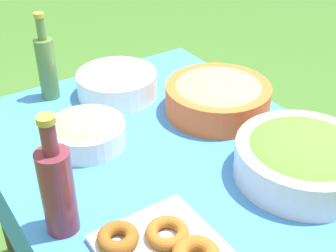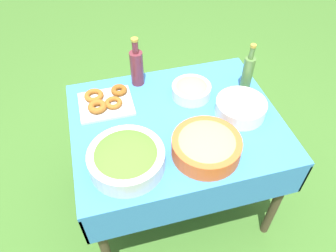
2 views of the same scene
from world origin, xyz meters
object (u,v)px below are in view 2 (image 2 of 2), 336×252
pasta_bowl (191,89)px  bread_bowl (206,145)px  plate_stack (241,108)px  olive_oil_bottle (248,72)px  salad_bowl (126,158)px  donut_platter (105,101)px  wine_bottle (137,67)px

pasta_bowl → bread_bowl: 0.44m
plate_stack → olive_oil_bottle: bearing=59.1°
salad_bowl → donut_platter: bearing=95.3°
plate_stack → olive_oil_bottle: size_ratio=0.92×
pasta_bowl → plate_stack: 0.30m
pasta_bowl → olive_oil_bottle: bearing=-3.2°
salad_bowl → plate_stack: bearing=16.4°
donut_platter → wine_bottle: (0.22, 0.14, 0.10)m
pasta_bowl → donut_platter: size_ratio=0.76×
salad_bowl → olive_oil_bottle: 0.87m
plate_stack → olive_oil_bottle: olive_oil_bottle is taller
pasta_bowl → donut_platter: 0.49m
salad_bowl → plate_stack: salad_bowl is taller
salad_bowl → plate_stack: (0.66, 0.19, -0.02)m
salad_bowl → pasta_bowl: size_ratio=1.60×
pasta_bowl → bread_bowl: bread_bowl is taller
olive_oil_bottle → wine_bottle: wine_bottle is taller
donut_platter → bread_bowl: bread_bowl is taller
plate_stack → olive_oil_bottle: (0.12, 0.20, 0.07)m
donut_platter → olive_oil_bottle: (0.82, -0.07, 0.10)m
olive_oil_bottle → wine_bottle: size_ratio=0.97×
donut_platter → plate_stack: (0.70, -0.27, 0.02)m
pasta_bowl → olive_oil_bottle: olive_oil_bottle is taller
olive_oil_bottle → donut_platter: bearing=175.1°
plate_stack → bread_bowl: (-0.28, -0.22, 0.02)m
olive_oil_bottle → wine_bottle: 0.64m
olive_oil_bottle → plate_stack: bearing=-120.9°
plate_stack → bread_bowl: 0.35m
donut_platter → plate_stack: size_ratio=1.09×
salad_bowl → donut_platter: (-0.04, 0.46, -0.04)m
pasta_bowl → wine_bottle: 0.34m
plate_stack → wine_bottle: bearing=140.0°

